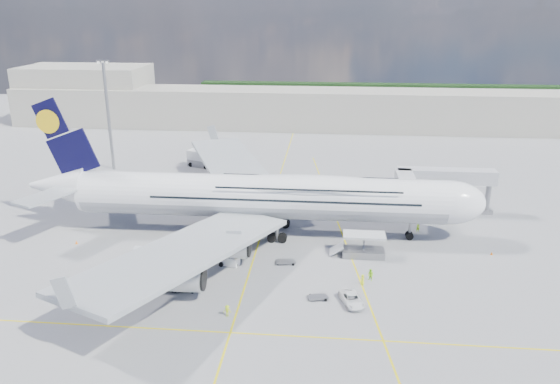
# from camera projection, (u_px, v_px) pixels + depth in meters

# --- Properties ---
(ground) EXTENTS (300.00, 300.00, 0.00)m
(ground) POSITION_uv_depth(u_px,v_px,m) (253.00, 259.00, 84.45)
(ground) COLOR gray
(ground) RESTS_ON ground
(taxi_line_main) EXTENTS (0.25, 220.00, 0.01)m
(taxi_line_main) POSITION_uv_depth(u_px,v_px,m) (253.00, 259.00, 84.45)
(taxi_line_main) COLOR yellow
(taxi_line_main) RESTS_ON ground
(taxi_line_cross) EXTENTS (120.00, 0.25, 0.01)m
(taxi_line_cross) POSITION_uv_depth(u_px,v_px,m) (230.00, 333.00, 65.64)
(taxi_line_cross) COLOR yellow
(taxi_line_cross) RESTS_ON ground
(taxi_line_diag) EXTENTS (14.16, 99.06, 0.01)m
(taxi_line_diag) POSITION_uv_depth(u_px,v_px,m) (343.00, 237.00, 92.61)
(taxi_line_diag) COLOR yellow
(taxi_line_diag) RESTS_ON ground
(airliner) EXTENTS (77.26, 79.15, 23.71)m
(airliner) POSITION_uv_depth(u_px,v_px,m) (263.00, 196.00, 91.58)
(airliner) COLOR white
(airliner) RESTS_ON ground
(jet_bridge) EXTENTS (18.80, 12.10, 8.50)m
(jet_bridge) POSITION_uv_depth(u_px,v_px,m) (431.00, 181.00, 99.26)
(jet_bridge) COLOR #B7B7BC
(jet_bridge) RESTS_ON ground
(cargo_loader) EXTENTS (8.53, 3.20, 3.67)m
(cargo_loader) POSITION_uv_depth(u_px,v_px,m) (362.00, 248.00, 85.27)
(cargo_loader) COLOR silver
(cargo_loader) RESTS_ON ground
(light_mast) EXTENTS (3.00, 0.70, 25.50)m
(light_mast) POSITION_uv_depth(u_px,v_px,m) (108.00, 114.00, 125.97)
(light_mast) COLOR gray
(light_mast) RESTS_ON ground
(terminal) EXTENTS (180.00, 16.00, 12.00)m
(terminal) POSITION_uv_depth(u_px,v_px,m) (295.00, 109.00, 171.83)
(terminal) COLOR #B2AD9E
(terminal) RESTS_ON ground
(hangar) EXTENTS (40.00, 22.00, 18.00)m
(hangar) POSITION_uv_depth(u_px,v_px,m) (87.00, 93.00, 181.73)
(hangar) COLOR #B2AD9E
(hangar) RESTS_ON ground
(tree_line) EXTENTS (160.00, 6.00, 8.00)m
(tree_line) POSITION_uv_depth(u_px,v_px,m) (406.00, 94.00, 211.28)
(tree_line) COLOR #193814
(tree_line) RESTS_ON ground
(dolly_row_a) EXTENTS (3.69, 2.71, 2.09)m
(dolly_row_a) POSITION_uv_depth(u_px,v_px,m) (165.00, 282.00, 75.17)
(dolly_row_a) COLOR gray
(dolly_row_a) RESTS_ON ground
(dolly_row_b) EXTENTS (3.29, 1.81, 2.06)m
(dolly_row_b) POSITION_uv_depth(u_px,v_px,m) (182.00, 251.00, 84.68)
(dolly_row_b) COLOR gray
(dolly_row_b) RESTS_ON ground
(dolly_row_c) EXTENTS (3.12, 1.86, 0.44)m
(dolly_row_c) POSITION_uv_depth(u_px,v_px,m) (185.00, 289.00, 75.09)
(dolly_row_c) COLOR gray
(dolly_row_c) RESTS_ON ground
(dolly_back) EXTENTS (2.79, 1.59, 1.72)m
(dolly_back) POSITION_uv_depth(u_px,v_px,m) (141.00, 252.00, 84.67)
(dolly_back) COLOR gray
(dolly_back) RESTS_ON ground
(dolly_nose_far) EXTENTS (2.97, 2.13, 0.39)m
(dolly_nose_far) POSITION_uv_depth(u_px,v_px,m) (318.00, 297.00, 73.00)
(dolly_nose_far) COLOR gray
(dolly_nose_far) RESTS_ON ground
(dolly_nose_near) EXTENTS (3.10, 1.94, 0.43)m
(dolly_nose_near) POSITION_uv_depth(u_px,v_px,m) (286.00, 262.00, 82.92)
(dolly_nose_near) COLOR gray
(dolly_nose_near) RESTS_ON ground
(baggage_tug) EXTENTS (3.40, 2.30, 1.94)m
(baggage_tug) POSITION_uv_depth(u_px,v_px,m) (229.00, 260.00, 82.27)
(baggage_tug) COLOR white
(baggage_tug) RESTS_ON ground
(catering_truck_inner) EXTENTS (6.48, 2.73, 3.81)m
(catering_truck_inner) POSITION_uv_depth(u_px,v_px,m) (232.00, 198.00, 105.77)
(catering_truck_inner) COLOR gray
(catering_truck_inner) RESTS_ON ground
(catering_truck_outer) EXTENTS (7.39, 4.81, 4.09)m
(catering_truck_outer) POSITION_uv_depth(u_px,v_px,m) (201.00, 159.00, 131.46)
(catering_truck_outer) COLOR gray
(catering_truck_outer) RESTS_ON ground
(service_van) EXTENTS (3.74, 5.51, 1.40)m
(service_van) POSITION_uv_depth(u_px,v_px,m) (352.00, 299.00, 71.65)
(service_van) COLOR white
(service_van) RESTS_ON ground
(crew_nose) EXTENTS (0.68, 0.52, 1.68)m
(crew_nose) POSITION_uv_depth(u_px,v_px,m) (418.00, 227.00, 94.22)
(crew_nose) COLOR #A9F519
(crew_nose) RESTS_ON ground
(crew_loader) EXTENTS (1.12, 1.10, 1.82)m
(crew_loader) POSITION_uv_depth(u_px,v_px,m) (371.00, 275.00, 77.63)
(crew_loader) COLOR #A3FE1A
(crew_loader) RESTS_ON ground
(crew_wing) EXTENTS (0.41, 0.97, 1.64)m
(crew_wing) POSITION_uv_depth(u_px,v_px,m) (185.00, 258.00, 82.99)
(crew_wing) COLOR #B2FF1A
(crew_wing) RESTS_ON ground
(crew_van) EXTENTS (0.74, 0.91, 1.59)m
(crew_van) POSITION_uv_depth(u_px,v_px,m) (362.00, 280.00, 76.53)
(crew_van) COLOR #E8F81A
(crew_van) RESTS_ON ground
(crew_tug) EXTENTS (1.07, 0.68, 1.58)m
(crew_tug) POSITION_uv_depth(u_px,v_px,m) (227.00, 311.00, 68.82)
(crew_tug) COLOR #C3E518
(crew_tug) RESTS_ON ground
(cone_nose) EXTENTS (0.40, 0.40, 0.51)m
(cone_nose) POSITION_uv_depth(u_px,v_px,m) (492.00, 253.00, 85.86)
(cone_nose) COLOR orange
(cone_nose) RESTS_ON ground
(cone_wing_left_inner) EXTENTS (0.46, 0.46, 0.59)m
(cone_wing_left_inner) POSITION_uv_depth(u_px,v_px,m) (223.00, 205.00, 106.09)
(cone_wing_left_inner) COLOR orange
(cone_wing_left_inner) RESTS_ON ground
(cone_wing_left_outer) EXTENTS (0.43, 0.43, 0.55)m
(cone_wing_left_outer) POSITION_uv_depth(u_px,v_px,m) (244.00, 179.00, 121.83)
(cone_wing_left_outer) COLOR orange
(cone_wing_left_outer) RESTS_ON ground
(cone_wing_right_inner) EXTENTS (0.48, 0.48, 0.61)m
(cone_wing_right_inner) POSITION_uv_depth(u_px,v_px,m) (147.00, 280.00, 77.49)
(cone_wing_right_inner) COLOR orange
(cone_wing_right_inner) RESTS_ON ground
(cone_wing_right_outer) EXTENTS (0.44, 0.44, 0.57)m
(cone_wing_right_outer) POSITION_uv_depth(u_px,v_px,m) (102.00, 296.00, 73.36)
(cone_wing_right_outer) COLOR orange
(cone_wing_right_outer) RESTS_ON ground
(cone_tail) EXTENTS (0.47, 0.47, 0.59)m
(cone_tail) POSITION_uv_depth(u_px,v_px,m) (76.00, 242.00, 89.73)
(cone_tail) COLOR orange
(cone_tail) RESTS_ON ground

